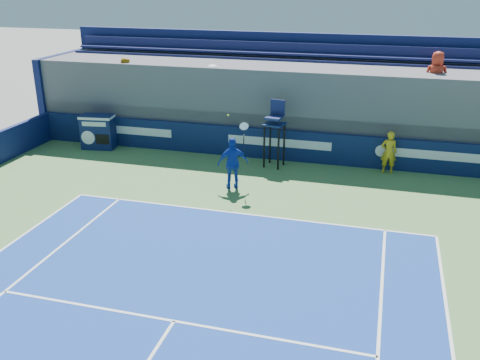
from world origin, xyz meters
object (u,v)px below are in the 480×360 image
(ball_person, at_px, (389,152))
(match_clock, at_px, (98,131))
(umpire_chair, at_px, (275,127))
(tennis_player, at_px, (233,163))

(ball_person, xyz_separation_m, match_clock, (-11.47, -0.17, -0.05))
(umpire_chair, relative_size, tennis_player, 0.96)
(ball_person, height_order, umpire_chair, umpire_chair)
(match_clock, bearing_deg, tennis_player, -22.74)
(tennis_player, bearing_deg, ball_person, 30.54)
(umpire_chair, bearing_deg, match_clock, 178.38)
(match_clock, bearing_deg, ball_person, 0.86)
(match_clock, height_order, tennis_player, tennis_player)
(ball_person, relative_size, match_clock, 1.11)
(ball_person, relative_size, umpire_chair, 0.63)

